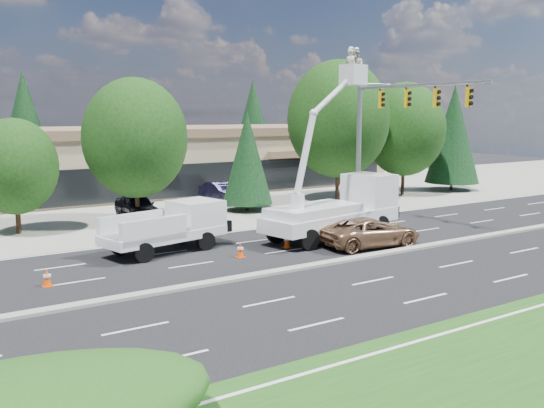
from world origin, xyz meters
TOP-DOWN VIEW (x-y plane):
  - ground at (0.00, 0.00)m, footprint 140.00×140.00m
  - concrete_apron at (0.00, 20.00)m, footprint 140.00×22.00m
  - road_median at (0.00, 0.00)m, footprint 120.00×0.55m
  - strip_mall at (0.00, 29.97)m, footprint 50.40×15.40m
  - tree_front_c at (-10.00, 15.00)m, footprint 4.67×4.67m
  - tree_front_d at (-3.00, 15.00)m, footprint 6.41×6.41m
  - tree_front_e at (5.00, 15.00)m, footprint 3.48×3.48m
  - tree_front_f at (13.00, 15.00)m, footprint 7.72×7.72m
  - tree_front_g at (20.00, 15.00)m, footprint 6.67×6.67m
  - tree_front_h at (26.00, 15.00)m, footprint 4.67×4.67m
  - tree_back_b at (-4.00, 42.00)m, footprint 5.50×5.50m
  - tree_back_c at (10.00, 42.00)m, footprint 4.94×4.94m
  - tree_back_d at (22.00, 42.00)m, footprint 5.44×5.44m
  - signal_mast at (10.03, 7.04)m, footprint 2.76×10.16m
  - utility_pickup at (-4.54, 6.29)m, footprint 6.47×3.46m
  - bucket_truck at (4.58, 4.49)m, footprint 8.91×4.03m
  - traffic_cone_a at (-11.19, 3.24)m, footprint 0.40×0.40m
  - traffic_cone_b at (-2.42, 3.29)m, footprint 0.40×0.40m
  - traffic_cone_c at (0.60, 3.79)m, footprint 0.40×0.40m
  - traffic_cone_d at (7.73, 3.36)m, footprint 0.40×0.40m
  - minivan at (4.31, 1.73)m, footprint 5.52×3.03m
  - parked_car_west at (-2.64, 16.00)m, footprint 2.00×4.71m
  - parked_car_east at (5.37, 19.41)m, footprint 1.76×4.70m

SIDE VIEW (x-z plane):
  - ground at x=0.00m, z-range 0.00..0.00m
  - concrete_apron at x=0.00m, z-range 0.00..0.01m
  - road_median at x=0.00m, z-range 0.00..0.12m
  - traffic_cone_a at x=-11.19m, z-range -0.01..0.69m
  - traffic_cone_b at x=-2.42m, z-range -0.01..0.69m
  - traffic_cone_c at x=0.60m, z-range -0.01..0.69m
  - traffic_cone_d at x=7.73m, z-range -0.01..0.69m
  - minivan at x=4.31m, z-range 0.00..1.47m
  - parked_car_east at x=5.37m, z-range 0.00..1.54m
  - parked_car_west at x=-2.64m, z-range 0.00..1.59m
  - utility_pickup at x=-4.54m, z-range -0.21..2.15m
  - bucket_truck at x=4.58m, z-range -2.98..7.24m
  - strip_mall at x=0.00m, z-range 0.08..5.58m
  - tree_front_e at x=5.00m, z-range 0.25..7.11m
  - tree_front_c at x=-10.00m, z-range 0.55..7.03m
  - tree_front_h at x=26.00m, z-range 0.34..9.54m
  - tree_front_d at x=-3.00m, z-range 0.76..9.66m
  - tree_back_c at x=10.00m, z-range 0.36..10.09m
  - tree_front_g at x=20.00m, z-range 0.79..10.05m
  - tree_back_d at x=22.00m, z-range 0.39..11.12m
  - tree_back_b at x=-4.00m, z-range 0.40..11.23m
  - signal_mast at x=10.03m, z-range 1.56..10.56m
  - tree_front_f at x=13.00m, z-range 0.91..11.62m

